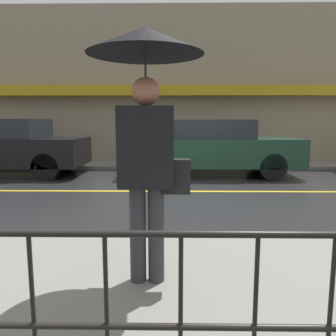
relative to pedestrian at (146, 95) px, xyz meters
The scene contains 9 objects.
ground_plane 4.70m from the pedestrian, 84.03° to the left, with size 80.00×80.00×0.00m, color #262628.
sidewalk_near 1.79m from the pedestrian, 25.25° to the right, with size 28.00×2.62×0.11m.
sidewalk_far 8.54m from the pedestrian, 86.90° to the left, with size 28.00×1.60×0.11m.
lane_marking 4.69m from the pedestrian, 84.03° to the left, with size 25.20×0.12×0.01m.
building_storefront 9.34m from the pedestrian, 87.21° to the left, with size 28.00×0.85×5.59m.
railing_foreground 1.73m from the pedestrian, 70.48° to the right, with size 12.00×0.04×0.91m.
pedestrian is the anchor object (origin of this frame).
car_black 7.91m from the pedestrian, 124.39° to the left, with size 4.11×1.88×1.61m.
car_dark_green 6.68m from the pedestrian, 78.48° to the left, with size 4.77×1.74×1.59m.
Camera 1 is at (-0.23, -7.13, 1.55)m, focal length 35.00 mm.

